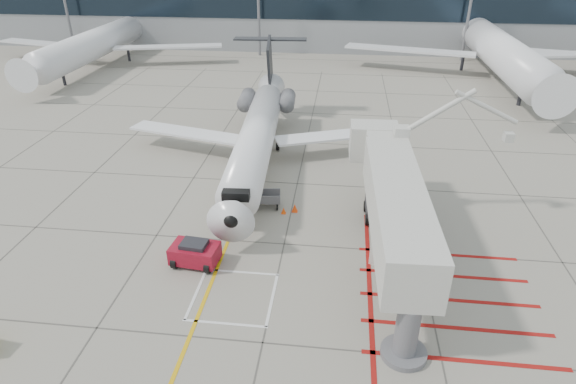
# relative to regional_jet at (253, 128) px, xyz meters

# --- Properties ---
(ground_plane) EXTENTS (260.00, 260.00, 0.00)m
(ground_plane) POSITION_rel_regional_jet_xyz_m (3.43, -12.99, -3.86)
(ground_plane) COLOR gray
(ground_plane) RESTS_ON ground
(regional_jet) EXTENTS (25.08, 30.80, 7.72)m
(regional_jet) POSITION_rel_regional_jet_xyz_m (0.00, 0.00, 0.00)
(regional_jet) COLOR white
(regional_jet) RESTS_ON ground_plane
(jet_bridge) EXTENTS (9.01, 18.03, 7.10)m
(jet_bridge) POSITION_rel_regional_jet_xyz_m (9.57, -10.90, -0.31)
(jet_bridge) COLOR beige
(jet_bridge) RESTS_ON ground_plane
(pushback_tug) EXTENTS (2.77, 1.90, 1.53)m
(pushback_tug) POSITION_rel_regional_jet_xyz_m (-1.31, -11.49, -3.10)
(pushback_tug) COLOR maroon
(pushback_tug) RESTS_ON ground_plane
(baggage_cart) EXTENTS (1.98, 1.39, 1.17)m
(baggage_cart) POSITION_rel_regional_jet_xyz_m (1.69, -4.68, -3.28)
(baggage_cart) COLOR #515055
(baggage_cart) RESTS_ON ground_plane
(ground_power_unit) EXTENTS (2.72, 2.02, 1.92)m
(ground_power_unit) POSITION_rel_regional_jet_xyz_m (9.80, -10.07, -2.90)
(ground_power_unit) COLOR silver
(ground_power_unit) RESTS_ON ground_plane
(cone_nose) EXTENTS (0.32, 0.32, 0.44)m
(cone_nose) POSITION_rel_regional_jet_xyz_m (2.95, -5.41, -3.64)
(cone_nose) COLOR #F54E0C
(cone_nose) RESTS_ON ground_plane
(cone_side) EXTENTS (0.40, 0.40, 0.56)m
(cone_side) POSITION_rel_regional_jet_xyz_m (3.66, -5.08, -3.58)
(cone_side) COLOR #EF410C
(cone_side) RESTS_ON ground_plane
(terminal_glass_band) EXTENTS (180.00, 0.10, 6.00)m
(terminal_glass_band) POSITION_rel_regional_jet_xyz_m (13.43, 42.96, 4.14)
(terminal_glass_band) COLOR black
(terminal_glass_band) RESTS_ON ground_plane
(bg_aircraft_b) EXTENTS (33.43, 37.15, 11.14)m
(bg_aircraft_b) POSITION_rel_regional_jet_xyz_m (-27.60, 33.01, 1.71)
(bg_aircraft_b) COLOR silver
(bg_aircraft_b) RESTS_ON ground_plane
(bg_aircraft_c) EXTENTS (38.20, 42.45, 12.73)m
(bg_aircraft_c) POSITION_rel_regional_jet_xyz_m (25.49, 33.01, 2.51)
(bg_aircraft_c) COLOR silver
(bg_aircraft_c) RESTS_ON ground_plane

